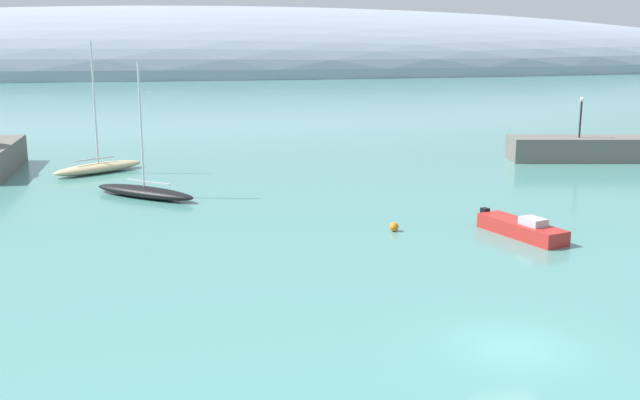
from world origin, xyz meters
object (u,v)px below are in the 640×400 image
Objects in this scene: sailboat_sand_mid_mooring at (99,167)px; harbor_lamp_post at (581,112)px; mooring_buoy_orange at (394,227)px; sailboat_black_near_shore at (144,191)px; motorboat_red_foreground at (522,228)px.

sailboat_sand_mid_mooring reaches higher than harbor_lamp_post.
harbor_lamp_post is (39.92, -2.23, 3.71)m from sailboat_sand_mid_mooring.
harbor_lamp_post is (22.38, 19.61, 3.95)m from mooring_buoy_orange.
sailboat_black_near_shore reaches higher than harbor_lamp_post.
harbor_lamp_post reaches higher than motorboat_red_foreground.
mooring_buoy_orange is 0.15× the size of harbor_lamp_post.
motorboat_red_foreground is at bearing -80.51° from sailboat_sand_mid_mooring.
sailboat_black_near_shore is 18.12m from mooring_buoy_orange.
harbor_lamp_post is at bearing 126.93° from motorboat_red_foreground.
mooring_buoy_orange is at bearing -179.62° from sailboat_black_near_shore.
harbor_lamp_post is at bearing 41.24° from mooring_buoy_orange.
sailboat_black_near_shore reaches higher than motorboat_red_foreground.
harbor_lamp_post is (36.14, 7.83, 3.77)m from sailboat_black_near_shore.
sailboat_sand_mid_mooring reaches higher than motorboat_red_foreground.
sailboat_sand_mid_mooring is at bearing -152.38° from motorboat_red_foreground.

